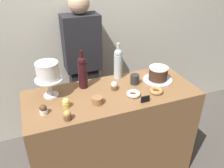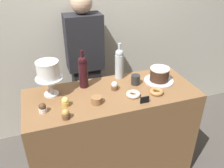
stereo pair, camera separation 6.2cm
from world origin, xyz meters
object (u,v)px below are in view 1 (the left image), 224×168
white_layer_cake (48,71)px  cupcake_chocolate (43,110)px  cake_stand_pedestal (50,84)px  barista_figure (83,69)px  cupcake_lemon (66,103)px  wine_bottle_clear (118,63)px  coffee_cup_ceramic (135,79)px  cupcake_caramel (67,115)px  donut_maple (156,91)px  cupcake_vanilla (114,86)px  price_sign_chalkboard (145,99)px  chocolate_round_cake (158,73)px  cookie_stack (97,100)px  donut_sugar (133,94)px  wine_bottle_dark_red (83,72)px

white_layer_cake → cupcake_chocolate: bearing=-110.4°
cake_stand_pedestal → barista_figure: bearing=53.3°
cupcake_chocolate → cupcake_lemon: (0.16, 0.03, 0.00)m
wine_bottle_clear → coffee_cup_ceramic: (0.09, -0.16, -0.10)m
cupcake_caramel → donut_maple: (0.74, 0.09, -0.02)m
cupcake_chocolate → coffee_cup_ceramic: (0.78, 0.16, 0.01)m
cupcake_lemon → cupcake_vanilla: 0.43m
price_sign_chalkboard → barista_figure: (-0.26, 0.88, -0.10)m
cupcake_chocolate → donut_maple: cupcake_chocolate is taller
cupcake_caramel → price_sign_chalkboard: (0.59, 0.00, -0.01)m
cupcake_vanilla → barista_figure: size_ratio=0.05×
cupcake_caramel → cupcake_vanilla: bearing=30.2°
chocolate_round_cake → cupcake_caramel: (-0.86, -0.27, -0.03)m
cookie_stack → barista_figure: 0.78m
chocolate_round_cake → donut_sugar: chocolate_round_cake is taller
chocolate_round_cake → wine_bottle_clear: wine_bottle_clear is taller
cookie_stack → coffee_cup_ceramic: coffee_cup_ceramic is taller
cupcake_caramel → donut_maple: cupcake_caramel is taller
cupcake_caramel → price_sign_chalkboard: cupcake_caramel is taller
white_layer_cake → donut_sugar: size_ratio=1.54×
cake_stand_pedestal → coffee_cup_ceramic: bearing=-4.8°
cupcake_chocolate → cookie_stack: bearing=-2.0°
chocolate_round_cake → price_sign_chalkboard: chocolate_round_cake is taller
wine_bottle_dark_red → barista_figure: barista_figure is taller
cupcake_chocolate → cupcake_vanilla: same height
cake_stand_pedestal → wine_bottle_dark_red: bearing=8.8°
wine_bottle_dark_red → price_sign_chalkboard: (0.38, -0.39, -0.12)m
wine_bottle_clear → coffee_cup_ceramic: wine_bottle_clear is taller
wine_bottle_dark_red → cupcake_lemon: (-0.19, -0.24, -0.11)m
donut_sugar → coffee_cup_ceramic: size_ratio=1.32×
cupcake_chocolate → cupcake_caramel: 0.19m
white_layer_cake → cupcake_caramel: (0.06, -0.35, -0.19)m
cupcake_lemon → chocolate_round_cake: bearing=8.0°
chocolate_round_cake → cupcake_lemon: chocolate_round_cake is taller
cupcake_chocolate → coffee_cup_ceramic: size_ratio=0.87×
wine_bottle_clear → barista_figure: bearing=116.5°
cupcake_vanilla → barista_figure: 0.64m
cake_stand_pedestal → coffee_cup_ceramic: (0.70, -0.06, -0.06)m
wine_bottle_clear → cupcake_chocolate: wine_bottle_clear is taller
cupcake_lemon → donut_sugar: cupcake_lemon is taller
wine_bottle_dark_red → cupcake_caramel: bearing=-118.9°
white_layer_cake → wine_bottle_clear: wine_bottle_clear is taller
cupcake_chocolate → price_sign_chalkboard: size_ratio=1.06×
white_layer_cake → cupcake_lemon: bearing=-67.0°
chocolate_round_cake → cupcake_vanilla: chocolate_round_cake is taller
cake_stand_pedestal → wine_bottle_clear: 0.62m
white_layer_cake → chocolate_round_cake: white_layer_cake is taller
cupcake_chocolate → donut_maple: (0.88, -0.03, -0.02)m
cake_stand_pedestal → wine_bottle_dark_red: size_ratio=0.66×
donut_sugar → price_sign_chalkboard: 0.12m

